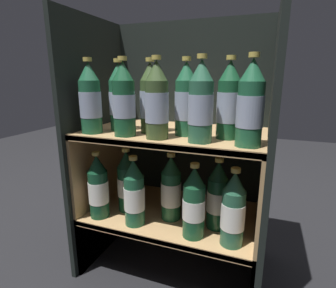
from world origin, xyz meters
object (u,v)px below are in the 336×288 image
(bottle_upper_back_0, at_px, (119,99))
(bottle_lower_front_0, at_px, (98,188))
(bottle_upper_front_0, at_px, (90,100))
(bottle_upper_back_2, at_px, (186,101))
(bottle_lower_back_0, at_px, (127,183))
(bottle_upper_front_2, at_px, (157,103))
(bottle_upper_front_3, at_px, (201,104))
(bottle_upper_back_1, at_px, (151,100))
(bottle_upper_front_1, at_px, (124,101))
(bottle_lower_front_2, at_px, (194,204))
(bottle_lower_front_3, at_px, (233,211))
(bottle_lower_back_1, at_px, (171,190))
(bottle_lower_back_2, at_px, (218,197))
(bottle_lower_front_1, at_px, (134,194))
(bottle_upper_front_4, at_px, (250,106))
(bottle_upper_back_3, at_px, (229,103))

(bottle_upper_back_0, xyz_separation_m, bottle_lower_front_0, (-0.06, -0.09, -0.35))
(bottle_upper_front_0, bearing_deg, bottle_upper_back_0, 51.08)
(bottle_upper_back_2, xyz_separation_m, bottle_lower_back_0, (-0.25, 0.00, -0.35))
(bottle_upper_front_0, relative_size, bottle_upper_front_2, 1.00)
(bottle_upper_front_2, relative_size, bottle_lower_front_0, 1.00)
(bottle_upper_front_3, bearing_deg, bottle_upper_back_1, 157.58)
(bottle_upper_front_0, distance_m, bottle_upper_front_3, 0.42)
(bottle_upper_front_1, relative_size, bottle_lower_front_2, 1.00)
(bottle_lower_front_3, bearing_deg, bottle_lower_back_1, 160.76)
(bottle_upper_front_1, distance_m, bottle_upper_front_2, 0.12)
(bottle_lower_front_2, bearing_deg, bottle_lower_back_2, 52.51)
(bottle_lower_front_1, bearing_deg, bottle_upper_front_2, 0.00)
(bottle_upper_front_0, relative_size, bottle_lower_front_0, 1.00)
(bottle_upper_back_0, height_order, bottle_lower_front_3, bottle_upper_back_0)
(bottle_upper_back_1, height_order, bottle_lower_front_2, bottle_upper_back_1)
(bottle_upper_back_0, distance_m, bottle_lower_back_1, 0.41)
(bottle_upper_front_1, height_order, bottle_lower_front_2, bottle_upper_front_1)
(bottle_upper_front_1, height_order, bottle_lower_front_0, bottle_upper_front_1)
(bottle_upper_front_4, bearing_deg, bottle_upper_front_0, 180.00)
(bottle_upper_front_0, bearing_deg, bottle_upper_front_4, 0.00)
(bottle_lower_front_3, distance_m, bottle_lower_back_2, 0.11)
(bottle_upper_back_1, xyz_separation_m, bottle_lower_front_1, (-0.03, -0.09, -0.35))
(bottle_lower_front_1, relative_size, bottle_lower_back_2, 1.00)
(bottle_upper_back_0, bearing_deg, bottle_upper_front_0, -128.92)
(bottle_upper_front_4, height_order, bottle_upper_back_0, same)
(bottle_upper_front_4, distance_m, bottle_lower_front_0, 0.66)
(bottle_upper_front_3, height_order, bottle_upper_back_0, same)
(bottle_upper_back_1, bearing_deg, bottle_lower_front_1, -111.44)
(bottle_upper_back_2, bearing_deg, bottle_lower_back_0, 180.00)
(bottle_upper_front_4, bearing_deg, bottle_lower_back_2, 137.64)
(bottle_upper_back_3, bearing_deg, bottle_upper_front_1, -165.94)
(bottle_upper_back_2, distance_m, bottle_lower_front_3, 0.41)
(bottle_upper_back_0, bearing_deg, bottle_lower_front_2, -14.78)
(bottle_lower_back_2, bearing_deg, bottle_upper_back_1, 180.00)
(bottle_upper_front_0, distance_m, bottle_lower_front_2, 0.53)
(bottle_upper_front_3, distance_m, bottle_lower_back_0, 0.49)
(bottle_upper_back_0, relative_size, bottle_lower_front_0, 1.00)
(bottle_upper_front_1, xyz_separation_m, bottle_lower_front_2, (0.26, 0.00, -0.35))
(bottle_upper_back_2, height_order, bottle_lower_front_0, bottle_upper_back_2)
(bottle_upper_back_3, xyz_separation_m, bottle_lower_front_1, (-0.32, -0.09, -0.35))
(bottle_upper_back_1, relative_size, bottle_lower_front_0, 1.00)
(bottle_upper_front_2, distance_m, bottle_upper_back_2, 0.12)
(bottle_lower_back_0, bearing_deg, bottle_upper_back_3, 0.00)
(bottle_upper_front_0, xyz_separation_m, bottle_lower_back_0, (0.09, 0.09, -0.35))
(bottle_upper_front_2, height_order, bottle_lower_front_1, bottle_upper_front_2)
(bottle_lower_back_1, bearing_deg, bottle_upper_back_0, -180.00)
(bottle_upper_front_0, height_order, bottle_upper_front_2, same)
(bottle_upper_back_1, height_order, bottle_upper_back_3, same)
(bottle_upper_back_0, bearing_deg, bottle_lower_back_2, 0.00)
(bottle_upper_back_0, xyz_separation_m, bottle_lower_front_3, (0.47, -0.09, -0.35))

